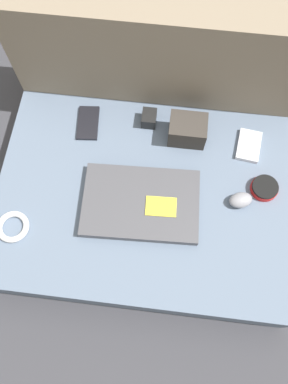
% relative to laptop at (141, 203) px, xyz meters
% --- Properties ---
extents(ground_plane, '(8.00, 8.00, 0.00)m').
position_rel_laptop_xyz_m(ground_plane, '(0.00, 0.03, -0.15)').
color(ground_plane, '#38383D').
extents(couch_seat, '(0.91, 0.66, 0.14)m').
position_rel_laptop_xyz_m(couch_seat, '(0.00, 0.03, -0.08)').
color(couch_seat, slate).
rests_on(couch_seat, ground_plane).
extents(couch_backrest, '(0.91, 0.20, 0.48)m').
position_rel_laptop_xyz_m(couch_backrest, '(0.00, 0.46, 0.09)').
color(couch_backrest, '#7F705B').
rests_on(couch_backrest, ground_plane).
extents(laptop, '(0.35, 0.24, 0.03)m').
position_rel_laptop_xyz_m(laptop, '(0.00, 0.00, 0.00)').
color(laptop, '#47474C').
rests_on(laptop, couch_seat).
extents(computer_mouse, '(0.08, 0.07, 0.04)m').
position_rel_laptop_xyz_m(computer_mouse, '(0.29, 0.04, 0.00)').
color(computer_mouse, gray).
rests_on(computer_mouse, couch_seat).
extents(speaker_puck, '(0.08, 0.08, 0.02)m').
position_rel_laptop_xyz_m(speaker_puck, '(0.37, 0.09, -0.00)').
color(speaker_puck, red).
rests_on(speaker_puck, couch_seat).
extents(phone_silver, '(0.08, 0.13, 0.01)m').
position_rel_laptop_xyz_m(phone_silver, '(-0.21, 0.26, -0.01)').
color(phone_silver, black).
rests_on(phone_silver, couch_seat).
extents(phone_black, '(0.08, 0.12, 0.01)m').
position_rel_laptop_xyz_m(phone_black, '(0.32, 0.24, -0.01)').
color(phone_black, silver).
rests_on(phone_black, couch_seat).
extents(camera_pouch, '(0.12, 0.09, 0.08)m').
position_rel_laptop_xyz_m(camera_pouch, '(0.12, 0.25, 0.03)').
color(camera_pouch, '#38332D').
rests_on(camera_pouch, couch_seat).
extents(charger_brick, '(0.05, 0.06, 0.04)m').
position_rel_laptop_xyz_m(charger_brick, '(-0.01, 0.29, 0.01)').
color(charger_brick, black).
rests_on(charger_brick, couch_seat).
extents(cable_coil, '(0.10, 0.10, 0.02)m').
position_rel_laptop_xyz_m(cable_coil, '(-0.36, -0.11, -0.01)').
color(cable_coil, white).
rests_on(cable_coil, couch_seat).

